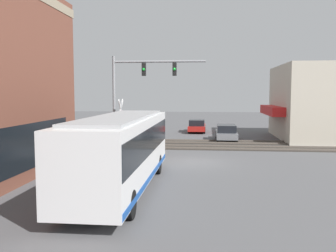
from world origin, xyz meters
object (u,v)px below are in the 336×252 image
(parked_car_grey, at_px, (226,133))
(parked_car_red, at_px, (197,126))
(pedestrian_at_crossing, at_px, (131,141))
(city_bus, at_px, (122,149))
(crossing_signal, at_px, (121,120))

(parked_car_grey, xyz_separation_m, parked_car_red, (6.65, 2.80, -0.01))
(parked_car_grey, bearing_deg, pedestrian_at_crossing, 139.58)
(city_bus, relative_size, parked_car_grey, 2.50)
(crossing_signal, bearing_deg, parked_car_grey, -46.90)
(parked_car_grey, bearing_deg, parked_car_red, 22.84)
(parked_car_grey, bearing_deg, crossing_signal, 133.10)
(crossing_signal, bearing_deg, pedestrian_at_crossing, -131.44)
(crossing_signal, bearing_deg, city_bus, -166.67)
(city_bus, bearing_deg, crossing_signal, 13.33)
(crossing_signal, distance_m, parked_car_grey, 10.88)
(city_bus, relative_size, parked_car_red, 2.47)
(city_bus, height_order, parked_car_grey, city_bus)
(parked_car_grey, distance_m, parked_car_red, 7.21)
(parked_car_grey, height_order, parked_car_red, parked_car_grey)
(parked_car_red, height_order, pedestrian_at_crossing, pedestrian_at_crossing)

